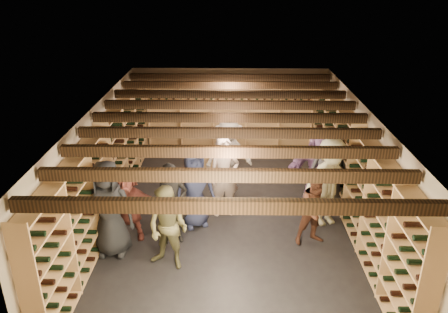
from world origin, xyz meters
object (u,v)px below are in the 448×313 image
person_0 (109,209)px  person_7 (224,177)px  crate_stack_left (199,166)px  person_11 (318,164)px  person_3 (329,183)px  person_6 (195,188)px  person_2 (168,228)px  person_1 (172,204)px  person_12 (329,171)px  person_9 (229,155)px  person_8 (316,209)px  crate_stack_right (214,164)px  person_5 (128,204)px  crate_loose (225,181)px

person_0 → person_7: bearing=35.0°
crate_stack_left → person_11: bearing=-18.7°
person_3 → person_6: person_3 is taller
person_3 → person_2: bearing=-175.1°
person_2 → person_11: bearing=62.9°
person_1 → person_2: person_1 is taller
person_1 → person_2: bearing=-104.0°
person_11 → person_12: person_12 is taller
crate_stack_left → person_3: 3.56m
person_3 → person_9: person_3 is taller
person_8 → crate_stack_right: bearing=107.2°
crate_stack_left → person_9: person_9 is taller
person_7 → person_11: size_ratio=1.06×
person_11 → person_2: bearing=-155.3°
crate_stack_right → person_0: bearing=-116.8°
person_5 → person_11: bearing=27.9°
person_5 → person_11: person_11 is taller
person_2 → person_5: 1.27m
crate_stack_left → person_8: bearing=-49.2°
person_1 → person_12: person_12 is taller
person_0 → person_5: person_0 is taller
crate_stack_right → person_9: (0.37, -0.91, 0.65)m
person_11 → person_12: size_ratio=0.92×
crate_loose → person_9: (0.09, -0.25, 0.82)m
person_9 → crate_stack_right: bearing=93.2°
person_5 → person_9: size_ratio=0.83×
crate_stack_left → person_1: size_ratio=0.42×
person_0 → person_9: person_0 is taller
person_2 → person_5: person_2 is taller
crate_loose → person_6: person_6 is taller
person_0 → person_12: size_ratio=1.02×
person_2 → person_7: (0.95, 1.86, 0.10)m
person_9 → person_8: bearing=-72.3°
person_1 → person_0: bearing=-175.8°
person_6 → person_12: bearing=-8.9°
crate_loose → person_1: size_ratio=0.31×
crate_stack_left → person_7: (0.66, -1.74, 0.55)m
person_6 → person_9: person_9 is taller
crate_loose → person_7: size_ratio=0.28×
crate_stack_left → person_11: (2.80, -0.95, 0.50)m
crate_stack_left → person_9: bearing=-37.8°
person_2 → person_12: 3.87m
crate_stack_right → crate_loose: (0.29, -0.66, -0.17)m
crate_stack_left → person_5: size_ratio=0.45×
person_5 → person_11: 4.35m
crate_stack_right → person_11: person_11 is taller
person_1 → person_9: (1.06, 2.22, 0.08)m
person_2 → person_5: bearing=157.3°
person_0 → person_7: person_0 is taller
person_3 → person_12: (0.13, 0.62, -0.03)m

